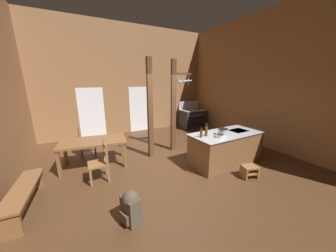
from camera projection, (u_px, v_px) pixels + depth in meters
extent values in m
cube|color=#4C301C|center=(174.00, 169.00, 4.80)|extent=(8.12, 8.73, 0.10)
cube|color=#93663F|center=(129.00, 81.00, 7.66)|extent=(8.12, 0.14, 4.62)
cube|color=#93663F|center=(270.00, 81.00, 5.89)|extent=(0.14, 8.73, 4.62)
cube|color=white|center=(92.00, 113.00, 7.17)|extent=(1.00, 0.01, 2.05)
cube|color=white|center=(139.00, 109.00, 8.08)|extent=(0.84, 0.01, 2.05)
cube|color=brown|center=(226.00, 148.00, 5.02)|extent=(2.13, 0.97, 0.88)
cube|color=#A8AAB2|center=(227.00, 133.00, 4.90)|extent=(2.19, 1.03, 0.02)
cube|color=black|center=(238.00, 130.00, 5.13)|extent=(0.53, 0.42, 0.00)
cube|color=black|center=(214.00, 155.00, 5.47)|extent=(2.00, 0.11, 0.10)
cube|color=#292929|center=(192.00, 119.00, 8.70)|extent=(1.13, 0.80, 0.90)
cube|color=black|center=(197.00, 121.00, 8.38)|extent=(0.93, 0.04, 0.52)
cylinder|color=#A8AAB2|center=(197.00, 116.00, 8.28)|extent=(0.83, 0.05, 0.02)
cube|color=#A8AAB2|center=(192.00, 110.00, 8.59)|extent=(1.17, 0.84, 0.03)
cube|color=#A8AAB2|center=(189.00, 105.00, 8.85)|extent=(1.14, 0.08, 0.40)
cylinder|color=black|center=(198.00, 110.00, 8.55)|extent=(0.21, 0.21, 0.01)
cylinder|color=black|center=(190.00, 110.00, 8.34)|extent=(0.21, 0.21, 0.01)
cylinder|color=black|center=(195.00, 109.00, 8.82)|extent=(0.21, 0.21, 0.01)
cylinder|color=black|center=(187.00, 109.00, 8.61)|extent=(0.21, 0.21, 0.01)
cylinder|color=black|center=(203.00, 113.00, 8.40)|extent=(0.05, 0.03, 0.04)
cylinder|color=black|center=(199.00, 113.00, 8.31)|extent=(0.05, 0.03, 0.04)
cylinder|color=black|center=(195.00, 113.00, 8.22)|extent=(0.05, 0.03, 0.04)
cylinder|color=black|center=(191.00, 114.00, 8.12)|extent=(0.05, 0.03, 0.04)
cube|color=brown|center=(173.00, 107.00, 5.68)|extent=(0.16, 0.16, 2.97)
cube|color=brown|center=(181.00, 74.00, 5.51)|extent=(0.68, 0.17, 0.06)
cylinder|color=#A8AAB2|center=(179.00, 77.00, 5.51)|extent=(0.01, 0.01, 0.21)
cylinder|color=#A8AAB2|center=(179.00, 81.00, 5.54)|extent=(0.22, 0.22, 0.04)
cylinder|color=#A8AAB2|center=(179.00, 84.00, 5.56)|extent=(0.02, 0.02, 0.14)
cylinder|color=#A8AAB2|center=(184.00, 77.00, 5.56)|extent=(0.01, 0.01, 0.20)
cylinder|color=#A8AAB2|center=(184.00, 81.00, 5.59)|extent=(0.26, 0.26, 0.04)
cylinder|color=#A8AAB2|center=(184.00, 83.00, 5.61)|extent=(0.02, 0.02, 0.14)
cylinder|color=#A8AAB2|center=(188.00, 77.00, 5.62)|extent=(0.01, 0.01, 0.19)
cylinder|color=#A8AAB2|center=(188.00, 80.00, 5.64)|extent=(0.24, 0.24, 0.04)
cylinder|color=#A8AAB2|center=(188.00, 83.00, 5.66)|extent=(0.02, 0.02, 0.14)
cube|color=brown|center=(150.00, 110.00, 5.16)|extent=(0.14, 0.14, 2.97)
cube|color=olive|center=(250.00, 167.00, 4.24)|extent=(0.42, 0.37, 0.04)
cube|color=olive|center=(244.00, 173.00, 4.25)|extent=(0.11, 0.28, 0.26)
cube|color=olive|center=(255.00, 172.00, 4.32)|extent=(0.11, 0.28, 0.26)
cube|color=olive|center=(249.00, 172.00, 4.28)|extent=(0.38, 0.35, 0.03)
cube|color=brown|center=(93.00, 141.00, 4.76)|extent=(1.81, 1.13, 0.06)
cube|color=brown|center=(65.00, 152.00, 4.95)|extent=(0.09, 0.09, 0.68)
cube|color=brown|center=(122.00, 146.00, 5.46)|extent=(0.09, 0.09, 0.68)
cube|color=brown|center=(59.00, 164.00, 4.24)|extent=(0.09, 0.09, 0.68)
cube|color=brown|center=(125.00, 155.00, 4.75)|extent=(0.09, 0.09, 0.68)
cube|color=olive|center=(98.00, 164.00, 4.08)|extent=(0.45, 0.45, 0.04)
cube|color=olive|center=(91.00, 178.00, 3.89)|extent=(0.05, 0.05, 0.41)
cube|color=olive|center=(90.00, 171.00, 4.22)|extent=(0.05, 0.05, 0.41)
cube|color=olive|center=(108.00, 164.00, 3.99)|extent=(0.05, 0.05, 0.95)
cube|color=olive|center=(105.00, 157.00, 4.32)|extent=(0.05, 0.05, 0.95)
cube|color=olive|center=(105.00, 146.00, 4.06)|extent=(0.04, 0.38, 0.07)
cube|color=olive|center=(106.00, 154.00, 4.11)|extent=(0.04, 0.38, 0.07)
cube|color=olive|center=(87.00, 142.00, 5.56)|extent=(0.46, 0.46, 0.04)
cube|color=olive|center=(93.00, 145.00, 5.87)|extent=(0.05, 0.05, 0.41)
cube|color=olive|center=(95.00, 149.00, 5.56)|extent=(0.05, 0.05, 0.41)
cube|color=olive|center=(80.00, 140.00, 5.62)|extent=(0.05, 0.05, 0.95)
cube|color=olive|center=(81.00, 143.00, 5.30)|extent=(0.05, 0.05, 0.95)
cube|color=olive|center=(79.00, 130.00, 5.37)|extent=(0.05, 0.38, 0.07)
cube|color=olive|center=(80.00, 136.00, 5.41)|extent=(0.05, 0.38, 0.07)
cube|color=brown|center=(22.00, 189.00, 3.15)|extent=(0.48, 1.52, 0.04)
cube|color=brown|center=(9.00, 227.00, 2.59)|extent=(0.31, 0.08, 0.40)
cube|color=brown|center=(35.00, 180.00, 3.82)|extent=(0.31, 0.08, 0.40)
cube|color=brown|center=(26.00, 203.00, 3.23)|extent=(0.16, 1.30, 0.06)
cube|color=#4C4233|center=(131.00, 210.00, 2.88)|extent=(0.30, 0.37, 0.48)
cube|color=#4C4233|center=(125.00, 218.00, 2.81)|extent=(0.12, 0.23, 0.17)
cylinder|color=black|center=(141.00, 209.00, 2.90)|extent=(0.05, 0.05, 0.38)
cylinder|color=black|center=(134.00, 204.00, 3.03)|extent=(0.05, 0.05, 0.38)
sphere|color=#4C4233|center=(130.00, 199.00, 2.83)|extent=(0.34, 0.34, 0.27)
cylinder|color=#A8AAB2|center=(223.00, 132.00, 4.67)|extent=(0.25, 0.25, 0.17)
cylinder|color=black|center=(223.00, 129.00, 4.65)|extent=(0.26, 0.26, 0.01)
cylinder|color=#A8AAB2|center=(219.00, 131.00, 4.60)|extent=(0.05, 0.02, 0.02)
cylinder|color=#A8AAB2|center=(227.00, 130.00, 4.72)|extent=(0.05, 0.02, 0.02)
cylinder|color=silver|center=(220.00, 136.00, 4.47)|extent=(0.23, 0.23, 0.08)
cylinder|color=black|center=(220.00, 135.00, 4.46)|extent=(0.19, 0.19, 0.00)
cylinder|color=#56331E|center=(201.00, 134.00, 4.48)|extent=(0.07, 0.07, 0.19)
cylinder|color=#56331E|center=(202.00, 129.00, 4.45)|extent=(0.03, 0.03, 0.07)
cylinder|color=#56331E|center=(206.00, 131.00, 4.58)|extent=(0.08, 0.08, 0.25)
cylinder|color=#56331E|center=(207.00, 125.00, 4.54)|extent=(0.03, 0.03, 0.09)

